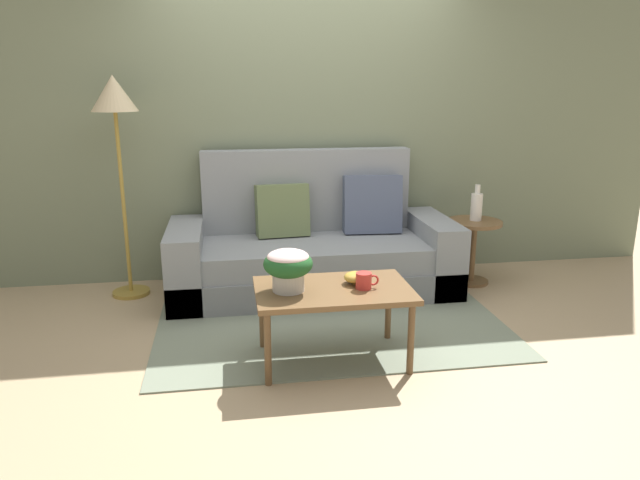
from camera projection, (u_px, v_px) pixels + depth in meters
ground_plane at (331, 325)px, 4.05m from camera, size 14.00×14.00×0.00m
wall_back at (306, 115)px, 4.88m from camera, size 6.40×0.12×2.73m
area_rug at (328, 318)px, 4.17m from camera, size 2.38×1.75×0.01m
couch at (313, 250)px, 4.70m from camera, size 2.24×0.90×1.10m
coffee_table at (333, 296)px, 3.44m from camera, size 0.92×0.58×0.46m
side_table at (473, 240)px, 4.82m from camera, size 0.45×0.45×0.54m
floor_lamp at (115, 114)px, 4.28m from camera, size 0.34×0.34×1.69m
potted_plant at (288, 265)px, 3.34m from camera, size 0.29×0.29×0.25m
coffee_mug at (364, 281)px, 3.40m from camera, size 0.14×0.09×0.10m
snack_bowl at (356, 277)px, 3.49m from camera, size 0.15×0.15×0.07m
table_vase at (476, 206)px, 4.76m from camera, size 0.09×0.09×0.30m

